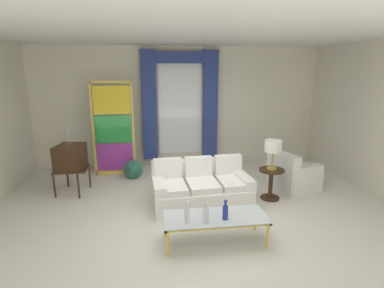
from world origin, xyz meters
name	(u,v)px	position (x,y,z in m)	size (l,w,h in m)	color
ground_plane	(196,216)	(0.00, 0.00, 0.00)	(16.00, 16.00, 0.00)	silver
wall_rear	(179,107)	(0.00, 3.06, 1.50)	(8.00, 0.12, 3.00)	silver
wall_right	(379,119)	(3.66, 0.60, 1.50)	(0.12, 7.00, 3.00)	silver
ceiling_slab	(190,35)	(0.00, 0.80, 3.02)	(8.00, 7.60, 0.04)	white
curtained_window	(180,98)	(0.01, 2.89, 1.74)	(2.00, 0.17, 2.70)	white
couch_white_long	(200,188)	(0.14, 0.48, 0.30)	(1.82, 1.04, 0.86)	white
coffee_table	(215,218)	(0.15, -0.81, 0.38)	(1.47, 0.59, 0.41)	silver
bottle_blue_decanter	(206,215)	(-0.02, -0.99, 0.54)	(0.08, 0.08, 0.32)	silver
bottle_crystal_tall	(187,214)	(-0.27, -0.94, 0.54)	(0.07, 0.07, 0.33)	silver
bottle_amber_squat	(225,211)	(0.27, -0.91, 0.53)	(0.08, 0.08, 0.29)	navy
vintage_tv	(70,158)	(-2.33, 1.35, 0.73)	(0.62, 0.68, 1.35)	#382314
armchair_white	(292,175)	(2.16, 0.96, 0.29)	(1.01, 1.00, 0.80)	white
stained_glass_divider	(114,131)	(-1.59, 2.34, 1.06)	(0.95, 0.05, 2.20)	gold
peacock_figurine	(133,171)	(-1.17, 1.92, 0.22)	(0.44, 0.60, 0.50)	beige
round_side_table	(271,181)	(1.52, 0.53, 0.36)	(0.48, 0.48, 0.59)	#382314
table_lamp_brass	(273,147)	(1.52, 0.53, 1.03)	(0.32, 0.32, 0.57)	#B29338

